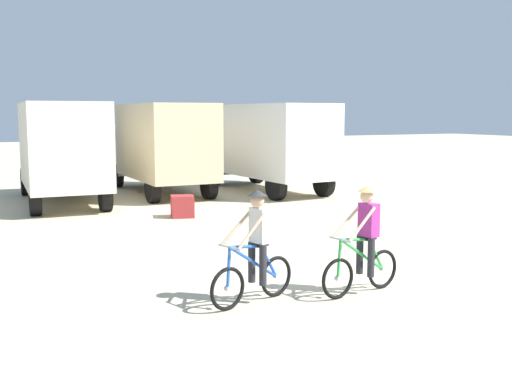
% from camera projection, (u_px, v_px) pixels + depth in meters
% --- Properties ---
extents(ground_plane, '(120.00, 120.00, 0.00)m').
position_uv_depth(ground_plane, '(377.00, 272.00, 11.60)').
color(ground_plane, beige).
extents(box_truck_cream_rv, '(2.67, 6.85, 3.35)m').
position_uv_depth(box_truck_cream_rv, '(61.00, 148.00, 20.26)').
color(box_truck_cream_rv, beige).
rests_on(box_truck_cream_rv, ground).
extents(box_truck_tan_camper, '(2.41, 6.76, 3.35)m').
position_uv_depth(box_truck_tan_camper, '(161.00, 144.00, 22.84)').
color(box_truck_tan_camper, '#CCB78E').
rests_on(box_truck_tan_camper, ground).
extents(box_truck_white_box, '(2.74, 6.87, 3.35)m').
position_uv_depth(box_truck_white_box, '(268.00, 143.00, 23.45)').
color(box_truck_white_box, white).
rests_on(box_truck_white_box, ground).
extents(cyclist_orange_shirt, '(1.67, 0.67, 1.82)m').
position_uv_depth(cyclist_orange_shirt, '(255.00, 251.00, 9.65)').
color(cyclist_orange_shirt, black).
rests_on(cyclist_orange_shirt, ground).
extents(cyclist_cowboy_hat, '(1.72, 0.54, 1.82)m').
position_uv_depth(cyclist_cowboy_hat, '(364.00, 244.00, 10.17)').
color(cyclist_cowboy_hat, black).
rests_on(cyclist_cowboy_hat, ground).
extents(supply_crate, '(0.77, 0.73, 0.63)m').
position_uv_depth(supply_crate, '(182.00, 206.00, 17.73)').
color(supply_crate, '#9E2D2D').
rests_on(supply_crate, ground).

